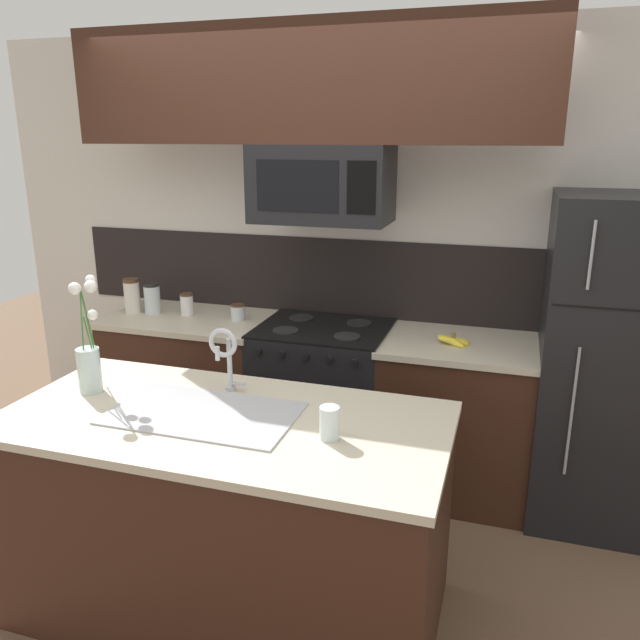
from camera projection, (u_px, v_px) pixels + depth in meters
name	position (u px, v px, depth m)	size (l,w,h in m)	color
ground_plane	(269.00, 557.00, 3.07)	(10.00, 10.00, 0.00)	brown
rear_partition	(389.00, 255.00, 3.79)	(5.20, 0.10, 2.60)	silver
splash_band	(339.00, 277.00, 3.86)	(3.55, 0.01, 0.48)	black
back_counter_left	(194.00, 384.00, 4.02)	(1.01, 0.65, 0.91)	#381E14
back_counter_right	(455.00, 418.00, 3.54)	(0.85, 0.65, 0.91)	#381E14
stove_range	(323.00, 400.00, 3.76)	(0.76, 0.64, 0.93)	black
microwave	(322.00, 184.00, 3.38)	(0.74, 0.40, 0.41)	black
upper_cabinet_band	(305.00, 84.00, 3.23)	(2.56, 0.34, 0.60)	#381E14
refrigerator	(619.00, 364.00, 3.21)	(0.78, 0.74, 1.73)	black
storage_jar_tall	(132.00, 296.00, 3.95)	(0.10, 0.10, 0.22)	silver
storage_jar_medium	(152.00, 298.00, 3.94)	(0.10, 0.10, 0.20)	silver
storage_jar_short	(187.00, 304.00, 3.91)	(0.08, 0.08, 0.14)	silver
storage_jar_squat	(238.00, 312.00, 3.81)	(0.09, 0.09, 0.10)	silver
banana_bunch	(453.00, 341.00, 3.36)	(0.19, 0.12, 0.08)	yellow
island_counter	(228.00, 515.00, 2.63)	(1.81, 0.88, 0.91)	#381E14
kitchen_sink	(204.00, 429.00, 2.55)	(0.76, 0.44, 0.16)	#ADAFB5
sink_faucet	(225.00, 351.00, 2.67)	(0.14, 0.14, 0.31)	#B7BABF
drinking_glass	(329.00, 423.00, 2.31)	(0.08, 0.08, 0.13)	silver
flower_vase	(89.00, 360.00, 2.71)	(0.10, 0.18, 0.50)	silver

